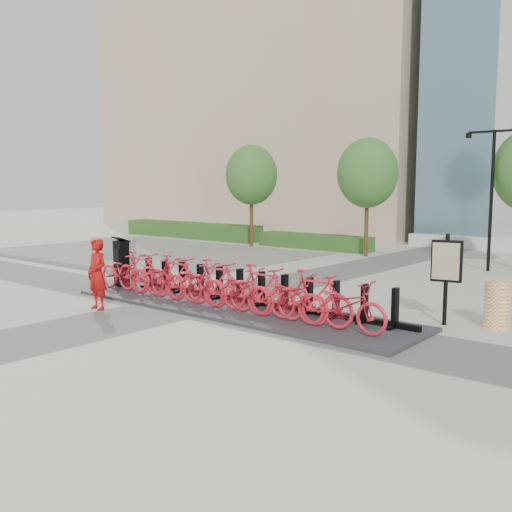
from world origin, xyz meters
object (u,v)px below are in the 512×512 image
Objects in this scene: worker_red at (97,274)px; map_sign at (446,265)px; bike_0 at (124,272)px; construction_barrel at (497,305)px; kiosk at (121,262)px; jersey_barrier at (113,248)px.

worker_red is 0.88× the size of map_sign.
bike_0 reaches higher than construction_barrel.
worker_red is (1.94, -2.20, 0.09)m from kiosk.
bike_0 is 1.15× the size of worker_red.
worker_red reaches higher than bike_0.
worker_red reaches higher than jersey_barrier.
construction_barrel reaches higher than jersey_barrier.
map_sign reaches higher than bike_0.
kiosk is 0.71× the size of jersey_barrier.
map_sign reaches higher than worker_red.
map_sign is at bearing 29.98° from worker_red.
worker_red is 10.89m from jersey_barrier.
bike_0 is at bearing 127.24° from worker_red.
worker_red is 9.27m from construction_barrel.
jersey_barrier is at bearing 143.28° from worker_red.
jersey_barrier is 1.03× the size of map_sign.
map_sign reaches higher than kiosk.
kiosk reaches higher than bike_0.
jersey_barrier is at bearing 148.55° from kiosk.
worker_red reaches higher than construction_barrel.
bike_0 is 9.81m from construction_barrel.
kiosk is 9.34m from map_sign.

